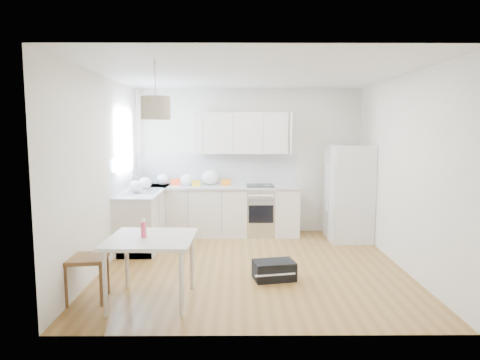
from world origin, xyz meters
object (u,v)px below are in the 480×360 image
(refrigerator, at_px, (349,193))
(dining_chair, at_px, (86,256))
(gym_bag, at_px, (274,270))
(dining_table, at_px, (151,244))

(refrigerator, height_order, dining_chair, refrigerator)
(refrigerator, relative_size, gym_bag, 3.20)
(dining_chair, bearing_deg, dining_table, -8.68)
(refrigerator, xyz_separation_m, dining_table, (-2.94, -2.75, -0.17))
(refrigerator, xyz_separation_m, gym_bag, (-1.50, -2.03, -0.72))
(dining_table, bearing_deg, dining_chair, 179.02)
(gym_bag, bearing_deg, dining_chair, -174.03)
(refrigerator, distance_m, dining_chair, 4.59)
(dining_chair, xyz_separation_m, gym_bag, (2.19, 0.68, -0.40))
(dining_chair, relative_size, gym_bag, 2.00)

